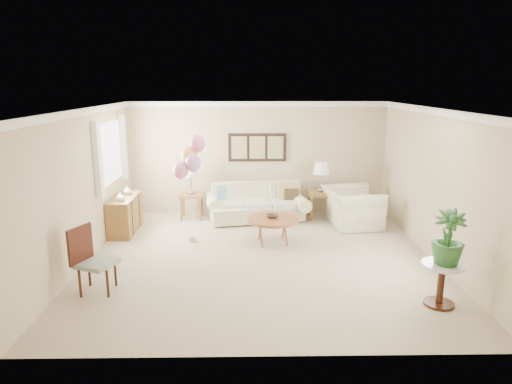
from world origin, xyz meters
The scene contains 18 objects.
ground_plane centered at (0.00, 0.00, 0.00)m, with size 6.00×6.00×0.00m, color #B0A38B.
room_shell centered at (-0.11, 0.09, 1.63)m, with size 6.04×6.04×2.60m.
wall_art_triptych centered at (0.00, 2.96, 1.55)m, with size 1.35×0.06×0.65m.
sofa centered at (-0.03, 2.31, 0.33)m, with size 2.40×1.21×0.83m.
end_table_left centered at (-1.50, 2.45, 0.48)m, with size 0.53×0.48×0.58m.
end_table_right centered at (1.42, 2.40, 0.53)m, with size 0.58×0.53×0.63m.
lamp_left centered at (-1.50, 2.45, 1.09)m, with size 0.38×0.38×0.67m.
lamp_right centered at (1.42, 2.40, 1.14)m, with size 0.38×0.38×0.67m.
coffee_table centered at (0.26, 0.76, 0.46)m, with size 0.99×0.99×0.50m.
decor_bowl centered at (0.25, 0.78, 0.53)m, with size 0.24×0.24×0.06m, color #2F261D.
armchair centered at (2.02, 1.86, 0.40)m, with size 1.24×1.08×0.80m, color beige.
side_table centered at (2.44, -1.81, 0.46)m, with size 0.57×0.57×0.61m.
potted_plant centered at (2.47, -1.83, 0.99)m, with size 0.42×0.42×0.76m, color #284821.
accent_chair centered at (-2.51, -1.30, 0.52)m, with size 0.65×0.64×1.01m.
credenza centered at (-2.76, 1.50, 0.37)m, with size 0.46×1.20×0.74m.
vase_white centered at (-2.74, 1.21, 0.83)m, with size 0.17×0.17×0.17m, color white.
vase_sage centered at (-2.74, 1.72, 0.83)m, with size 0.17×0.17×0.18m, color #B3B7AA.
balloon_cluster centered at (-1.30, 0.89, 1.63)m, with size 0.61×0.42×2.07m.
Camera 1 is at (-0.21, -7.57, 3.01)m, focal length 32.00 mm.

